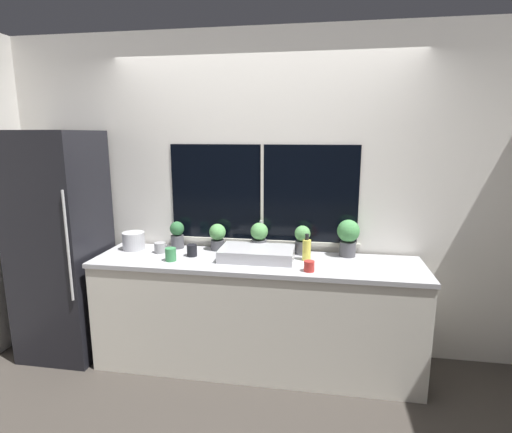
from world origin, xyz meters
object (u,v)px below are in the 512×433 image
at_px(soap_bottle, 307,249).
at_px(mug_grey, 160,248).
at_px(refrigerator, 62,246).
at_px(potted_plant_far_right, 348,235).
at_px(kettle, 134,240).
at_px(potted_plant_right, 302,239).
at_px(mug_green, 171,254).
at_px(potted_plant_left, 218,236).
at_px(potted_plant_center, 259,236).
at_px(potted_plant_far_left, 177,234).
at_px(mug_red, 309,266).
at_px(mug_black, 192,250).
at_px(sink, 257,253).

xyz_separation_m(soap_bottle, mug_grey, (-1.21, 0.00, -0.04)).
bearing_deg(mug_grey, refrigerator, -173.17).
relative_size(potted_plant_far_right, kettle, 1.60).
relative_size(potted_plant_right, mug_green, 2.33).
bearing_deg(potted_plant_left, potted_plant_center, -0.00).
height_order(potted_plant_right, mug_grey, potted_plant_right).
bearing_deg(potted_plant_far_right, potted_plant_far_left, 180.00).
bearing_deg(potted_plant_far_right, mug_red, -124.65).
relative_size(mug_grey, mug_black, 0.98).
height_order(potted_plant_far_left, mug_grey, potted_plant_far_left).
bearing_deg(potted_plant_far_left, potted_plant_right, -0.00).
distance_m(refrigerator, potted_plant_far_right, 2.38).
bearing_deg(kettle, potted_plant_left, 8.26).
distance_m(potted_plant_far_right, mug_green, 1.42).
xyz_separation_m(potted_plant_right, mug_green, (-1.00, -0.35, -0.08)).
relative_size(potted_plant_far_right, mug_green, 2.93).
relative_size(sink, soap_bottle, 2.75).
bearing_deg(sink, soap_bottle, 5.09).
relative_size(sink, mug_grey, 6.19).
relative_size(refrigerator, sink, 3.28).
distance_m(mug_green, kettle, 0.50).
xyz_separation_m(potted_plant_far_left, mug_green, (0.08, -0.35, -0.07)).
bearing_deg(potted_plant_center, potted_plant_far_right, 0.00).
bearing_deg(refrigerator, potted_plant_left, 11.47).
bearing_deg(potted_plant_center, kettle, -174.49).
distance_m(sink, potted_plant_right, 0.40).
relative_size(potted_plant_far_right, mug_black, 3.14).
height_order(potted_plant_left, mug_green, potted_plant_left).
height_order(potted_plant_far_left, soap_bottle, potted_plant_far_left).
relative_size(refrigerator, potted_plant_right, 7.97).
relative_size(potted_plant_far_left, mug_black, 2.45).
relative_size(potted_plant_far_left, potted_plant_left, 1.03).
relative_size(mug_green, kettle, 0.55).
distance_m(potted_plant_far_left, mug_grey, 0.20).
xyz_separation_m(potted_plant_far_left, mug_black, (0.20, -0.21, -0.07)).
distance_m(potted_plant_center, mug_black, 0.57).
xyz_separation_m(mug_red, kettle, (-1.50, 0.32, 0.04)).
height_order(potted_plant_center, mug_black, potted_plant_center).
relative_size(soap_bottle, mug_green, 2.06).
bearing_deg(potted_plant_far_right, refrigerator, -173.72).
distance_m(sink, potted_plant_far_left, 0.76).
bearing_deg(mug_green, soap_bottle, 10.36).
xyz_separation_m(potted_plant_center, potted_plant_far_right, (0.72, 0.00, 0.04)).
xyz_separation_m(refrigerator, mug_black, (1.12, 0.05, -0.00)).
relative_size(potted_plant_far_left, mug_red, 3.02).
distance_m(soap_bottle, mug_red, 0.27).
height_order(potted_plant_center, mug_grey, potted_plant_center).
bearing_deg(mug_grey, mug_green, -48.73).
height_order(potted_plant_far_right, mug_green, potted_plant_far_right).
bearing_deg(mug_red, potted_plant_center, 135.47).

